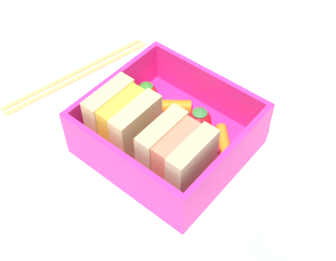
{
  "coord_description": "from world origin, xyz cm",
  "views": [
    {
      "loc": [
        -20.34,
        24.65,
        40.1
      ],
      "look_at": [
        0.0,
        0.0,
        2.7
      ],
      "focal_mm": 50.0,
      "sensor_mm": 36.0,
      "label": 1
    }
  ],
  "objects": [
    {
      "name": "sandwich_left",
      "position": [
        -3.52,
        2.93,
        4.29
      ],
      "size": [
        5.53,
        5.85,
        6.18
      ],
      "color": "tan",
      "rests_on": "bento_tray"
    },
    {
      "name": "carrot_stick_far_left",
      "position": [
        2.13,
        -3.69,
        1.95
      ],
      "size": [
        3.9,
        3.52,
        1.5
      ],
      "primitive_type": "cylinder",
      "rotation": [
        1.57,
        0.0,
        5.38
      ],
      "color": "orange",
      "rests_on": "bento_tray"
    },
    {
      "name": "sandwich_center_left",
      "position": [
        3.52,
        2.93,
        4.29
      ],
      "size": [
        5.53,
        5.85,
        6.18
      ],
      "color": "#D5B47C",
      "rests_on": "bento_tray"
    },
    {
      "name": "bento_tray",
      "position": [
        0.0,
        0.0,
        0.6
      ],
      "size": [
        15.87,
        14.81,
        1.2
      ],
      "primitive_type": "cube",
      "color": "#EB2690",
      "rests_on": "ground_plane"
    },
    {
      "name": "strawberry_left",
      "position": [
        5.5,
        -2.83,
        2.57
      ],
      "size": [
        2.5,
        2.5,
        3.1
      ],
      "color": "red",
      "rests_on": "bento_tray"
    },
    {
      "name": "bento_rim",
      "position": [
        0.0,
        0.0,
        3.6
      ],
      "size": [
        15.87,
        14.81,
        4.8
      ],
      "color": "#EB2690",
      "rests_on": "bento_tray"
    },
    {
      "name": "ground_plane",
      "position": [
        0.0,
        0.0,
        -1.0
      ],
      "size": [
        120.0,
        120.0,
        2.0
      ],
      "primitive_type": "cube",
      "color": "silver"
    },
    {
      "name": "chopstick_pair",
      "position": [
        16.05,
        -1.57,
        0.35
      ],
      "size": [
        5.68,
        20.34,
        0.7
      ],
      "color": "tan",
      "rests_on": "ground_plane"
    },
    {
      "name": "folded_napkin",
      "position": [
        3.55,
        -18.57,
        0.2
      ],
      "size": [
        14.65,
        12.83,
        0.4
      ],
      "primitive_type": "cube",
      "rotation": [
        0.0,
        0.0,
        -0.31
      ],
      "color": "silver",
      "rests_on": "ground_plane"
    },
    {
      "name": "drinking_glass",
      "position": [
        -16.63,
        4.46,
        4.18
      ],
      "size": [
        6.75,
        6.75,
        8.36
      ],
      "primitive_type": "cylinder",
      "color": "silver",
      "rests_on": "ground_plane"
    },
    {
      "name": "carrot_stick_left",
      "position": [
        -5.24,
        -2.94,
        1.82
      ],
      "size": [
        4.1,
        4.18,
        1.24
      ],
      "primitive_type": "cylinder",
      "rotation": [
        1.57,
        0.0,
        3.91
      ],
      "color": "orange",
      "rests_on": "bento_tray"
    },
    {
      "name": "strawberry_far_left",
      "position": [
        -1.64,
        -3.3,
        2.66
      ],
      "size": [
        2.67,
        2.67,
        3.27
      ],
      "color": "red",
      "rests_on": "bento_tray"
    }
  ]
}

